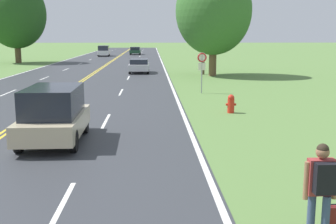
{
  "coord_description": "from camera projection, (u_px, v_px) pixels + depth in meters",
  "views": [
    {
      "loc": [
        5.39,
        -0.8,
        3.55
      ],
      "look_at": [
        5.87,
        10.97,
        1.39
      ],
      "focal_mm": 45.0,
      "sensor_mm": 36.0,
      "label": 1
    }
  ],
  "objects": [
    {
      "name": "car_dark_green_hatchback_receding",
      "position": [
        135.0,
        50.0,
        77.17
      ],
      "size": [
        1.99,
        3.76,
        1.4
      ],
      "rotation": [
        0.0,
        0.0,
        -1.59
      ],
      "color": "black",
      "rests_on": "ground"
    },
    {
      "name": "tree_left_verge",
      "position": [
        16.0,
        14.0,
        53.18
      ],
      "size": [
        7.58,
        7.58,
        10.55
      ],
      "color": "brown",
      "rests_on": "ground"
    },
    {
      "name": "traffic_sign",
      "position": [
        202.0,
        63.0,
        25.7
      ],
      "size": [
        0.6,
        0.1,
        2.5
      ],
      "color": "gray",
      "rests_on": "ground"
    },
    {
      "name": "car_white_van_mid_far",
      "position": [
        104.0,
        51.0,
        71.47
      ],
      "size": [
        2.07,
        4.73,
        1.78
      ],
      "rotation": [
        0.0,
        0.0,
        1.61
      ],
      "color": "black",
      "rests_on": "ground"
    },
    {
      "name": "tree_behind_sign",
      "position": [
        214.0,
        11.0,
        36.22
      ],
      "size": [
        6.56,
        6.56,
        9.37
      ],
      "color": "brown",
      "rests_on": "ground"
    },
    {
      "name": "fire_hydrant",
      "position": [
        231.0,
        104.0,
        19.39
      ],
      "size": [
        0.48,
        0.32,
        0.86
      ],
      "color": "red",
      "rests_on": "ground"
    },
    {
      "name": "car_champagne_van_approaching",
      "position": [
        54.0,
        114.0,
        14.01
      ],
      "size": [
        1.95,
        4.15,
        1.86
      ],
      "rotation": [
        0.0,
        0.0,
        -1.55
      ],
      "color": "black",
      "rests_on": "ground"
    },
    {
      "name": "utility_pole_midground",
      "position": [
        204.0,
        17.0,
        37.45
      ],
      "size": [
        1.8,
        0.24,
        9.85
      ],
      "color": "brown",
      "rests_on": "ground"
    },
    {
      "name": "suitcase",
      "position": [
        336.0,
        221.0,
        7.47
      ],
      "size": [
        0.38,
        0.16,
        0.62
      ],
      "rotation": [
        0.0,
        0.0,
        1.58
      ],
      "color": "maroon",
      "rests_on": "ground"
    },
    {
      "name": "hitchhiker_person",
      "position": [
        322.0,
        183.0,
        7.17
      ],
      "size": [
        0.59,
        0.42,
        1.75
      ],
      "rotation": [
        0.0,
        0.0,
        1.58
      ],
      "color": "#38476B",
      "rests_on": "ground"
    },
    {
      "name": "car_silver_hatchback_mid_near",
      "position": [
        139.0,
        65.0,
        39.71
      ],
      "size": [
        1.88,
        3.7,
        1.32
      ],
      "rotation": [
        0.0,
        0.0,
        -1.58
      ],
      "color": "black",
      "rests_on": "ground"
    }
  ]
}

